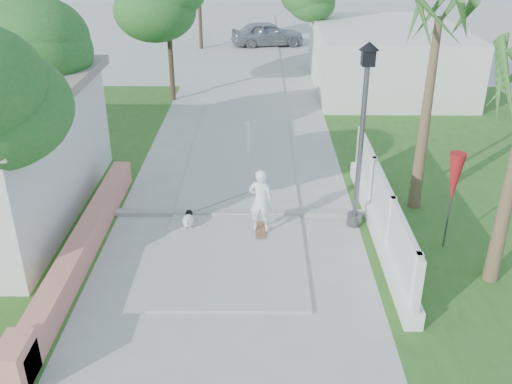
{
  "coord_description": "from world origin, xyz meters",
  "views": [
    {
      "loc": [
        0.6,
        -6.74,
        6.85
      ],
      "look_at": [
        0.5,
        5.05,
        1.1
      ],
      "focal_mm": 40.0,
      "sensor_mm": 36.0,
      "label": 1
    }
  ],
  "objects_px": {
    "patio_umbrella": "(454,180)",
    "dog": "(188,220)",
    "skateboarder": "(237,202)",
    "parked_car": "(267,34)",
    "street_lamp": "(362,131)",
    "bollard": "(248,138)"
  },
  "relations": [
    {
      "from": "street_lamp",
      "to": "skateboarder",
      "type": "relative_size",
      "value": 2.16
    },
    {
      "from": "patio_umbrella",
      "to": "bollard",
      "type": "bearing_deg",
      "value": 129.91
    },
    {
      "from": "patio_umbrella",
      "to": "parked_car",
      "type": "bearing_deg",
      "value": 99.79
    },
    {
      "from": "street_lamp",
      "to": "dog",
      "type": "xyz_separation_m",
      "value": [
        -4.04,
        -0.18,
        -2.2
      ]
    },
    {
      "from": "skateboarder",
      "to": "dog",
      "type": "xyz_separation_m",
      "value": [
        -1.19,
        0.11,
        -0.54
      ]
    },
    {
      "from": "bollard",
      "to": "dog",
      "type": "height_order",
      "value": "bollard"
    },
    {
      "from": "dog",
      "to": "parked_car",
      "type": "xyz_separation_m",
      "value": [
        2.11,
        21.38,
        0.48
      ]
    },
    {
      "from": "skateboarder",
      "to": "parked_car",
      "type": "bearing_deg",
      "value": -83.48
    },
    {
      "from": "bollard",
      "to": "patio_umbrella",
      "type": "bearing_deg",
      "value": -50.09
    },
    {
      "from": "patio_umbrella",
      "to": "skateboarder",
      "type": "xyz_separation_m",
      "value": [
        -4.76,
        0.71,
        -0.92
      ]
    },
    {
      "from": "skateboarder",
      "to": "dog",
      "type": "height_order",
      "value": "skateboarder"
    },
    {
      "from": "skateboarder",
      "to": "patio_umbrella",
      "type": "bearing_deg",
      "value": -179.49
    },
    {
      "from": "patio_umbrella",
      "to": "skateboarder",
      "type": "relative_size",
      "value": 1.12
    },
    {
      "from": "skateboarder",
      "to": "dog",
      "type": "distance_m",
      "value": 1.31
    },
    {
      "from": "street_lamp",
      "to": "patio_umbrella",
      "type": "bearing_deg",
      "value": -27.76
    },
    {
      "from": "bollard",
      "to": "parked_car",
      "type": "distance_m",
      "value": 16.71
    },
    {
      "from": "skateboarder",
      "to": "street_lamp",
      "type": "bearing_deg",
      "value": -165.2
    },
    {
      "from": "bollard",
      "to": "dog",
      "type": "bearing_deg",
      "value": -105.99
    },
    {
      "from": "patio_umbrella",
      "to": "skateboarder",
      "type": "distance_m",
      "value": 4.9
    },
    {
      "from": "street_lamp",
      "to": "bollard",
      "type": "xyz_separation_m",
      "value": [
        -2.7,
        4.5,
        -1.84
      ]
    },
    {
      "from": "street_lamp",
      "to": "parked_car",
      "type": "relative_size",
      "value": 1.08
    },
    {
      "from": "patio_umbrella",
      "to": "dog",
      "type": "xyz_separation_m",
      "value": [
        -5.94,
        0.82,
        -1.46
      ]
    }
  ]
}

